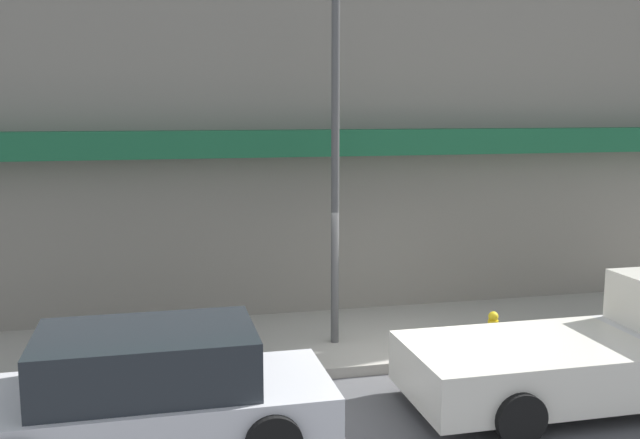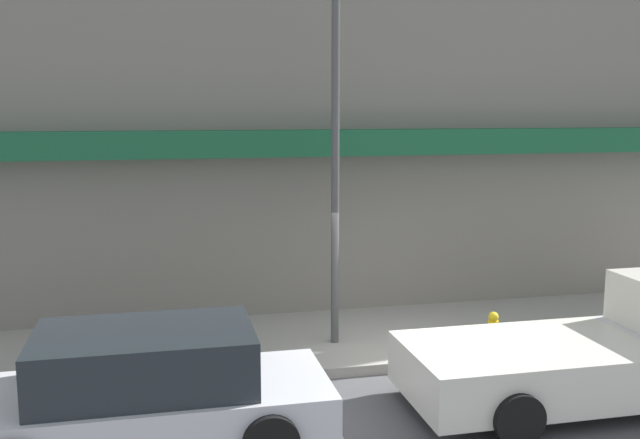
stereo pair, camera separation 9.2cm
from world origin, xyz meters
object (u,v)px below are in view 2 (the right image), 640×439
(parked_car, at_px, (146,390))
(pickup_truck, at_px, (621,349))
(street_lamp, at_px, (335,124))
(fire_hydrant, at_px, (493,329))

(parked_car, bearing_deg, pickup_truck, 0.06)
(pickup_truck, xyz_separation_m, parked_car, (-6.80, -0.00, -0.02))
(street_lamp, bearing_deg, parked_car, -137.34)
(street_lamp, bearing_deg, pickup_truck, -39.19)
(pickup_truck, relative_size, fire_hydrant, 9.18)
(fire_hydrant, bearing_deg, parked_car, -160.10)
(pickup_truck, bearing_deg, parked_car, 179.41)
(fire_hydrant, xyz_separation_m, street_lamp, (-2.62, 0.84, 3.53))
(parked_car, xyz_separation_m, street_lamp, (3.19, 2.94, 3.27))
(pickup_truck, xyz_separation_m, fire_hydrant, (-0.99, 2.10, -0.28))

